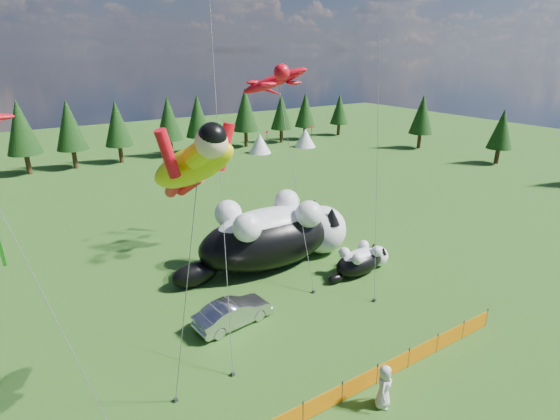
% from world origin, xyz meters
% --- Properties ---
extents(ground, '(160.00, 160.00, 0.00)m').
position_xyz_m(ground, '(0.00, 0.00, 0.00)').
color(ground, '#13370A').
rests_on(ground, ground).
extents(safety_fence, '(22.06, 0.06, 1.10)m').
position_xyz_m(safety_fence, '(0.00, -3.00, 0.50)').
color(safety_fence, '#262626').
rests_on(safety_fence, ground).
extents(tree_line, '(90.00, 4.00, 8.00)m').
position_xyz_m(tree_line, '(0.00, 45.00, 4.00)').
color(tree_line, black).
rests_on(tree_line, ground).
extents(festival_tents, '(50.00, 3.20, 2.80)m').
position_xyz_m(festival_tents, '(11.00, 40.00, 1.40)').
color(festival_tents, white).
rests_on(festival_tents, ground).
extents(cat_large, '(13.00, 4.89, 4.70)m').
position_xyz_m(cat_large, '(5.37, 9.30, 2.23)').
color(cat_large, black).
rests_on(cat_large, ground).
extents(cat_small, '(5.26, 2.17, 1.90)m').
position_xyz_m(cat_small, '(9.58, 5.15, 0.90)').
color(cat_small, black).
rests_on(cat_small, ground).
extents(car, '(4.47, 2.03, 1.42)m').
position_xyz_m(car, '(-0.28, 4.46, 0.71)').
color(car, silver).
rests_on(car, ground).
extents(spectator_e, '(1.14, 1.06, 1.96)m').
position_xyz_m(spectator_e, '(2.33, -4.05, 0.98)').
color(spectator_e, beige).
rests_on(spectator_e, ground).
extents(superhero_kite, '(5.35, 5.46, 12.20)m').
position_xyz_m(superhero_kite, '(-3.69, 0.02, 10.24)').
color(superhero_kite, '#DAD60B').
rests_on(superhero_kite, ground).
extents(gecko_kite, '(7.04, 10.61, 14.21)m').
position_xyz_m(gecko_kite, '(6.96, 11.80, 12.02)').
color(gecko_kite, red).
rests_on(gecko_kite, ground).
extents(diamond_kite_a, '(2.95, 6.38, 18.26)m').
position_xyz_m(diamond_kite_a, '(0.17, 6.44, 15.92)').
color(diamond_kite_a, blue).
rests_on(diamond_kite_a, ground).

